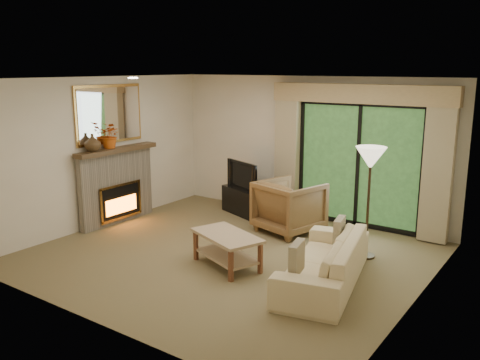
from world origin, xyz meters
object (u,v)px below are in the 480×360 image
Objects in this scene: armchair at (289,206)px; sofa at (324,260)px; coffee_table at (227,250)px; media_console at (246,201)px.

armchair is 0.46× the size of sofa.
sofa is 1.39m from coffee_table.
armchair is 0.92× the size of coffee_table.
sofa is at bearing -17.34° from media_console.
sofa is (1.41, -1.59, -0.14)m from armchair.
armchair reaches higher than media_console.
coffee_table is at bearing -91.64° from sofa.
armchair is 1.87m from coffee_table.
media_console is at bearing -140.73° from sofa.
coffee_table is at bearing 106.43° from armchair.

